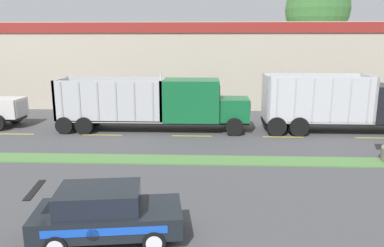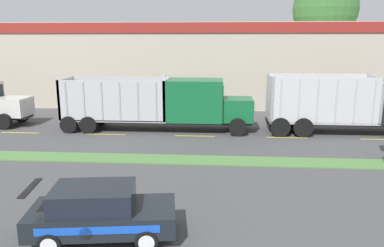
% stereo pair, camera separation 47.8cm
% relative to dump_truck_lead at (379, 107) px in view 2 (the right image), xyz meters
% --- Properties ---
extents(grass_verge, '(120.00, 1.38, 0.06)m').
position_rel_dump_truck_lead_xyz_m(grass_verge, '(-11.25, -6.20, -1.58)').
color(grass_verge, '#517F42').
rests_on(grass_verge, ground_plane).
extents(centre_line_2, '(2.40, 0.14, 0.01)m').
position_rel_dump_truck_lead_xyz_m(centre_line_2, '(-21.86, -1.51, -1.61)').
color(centre_line_2, yellow).
rests_on(centre_line_2, ground_plane).
extents(centre_line_3, '(2.40, 0.14, 0.01)m').
position_rel_dump_truck_lead_xyz_m(centre_line_3, '(-16.46, -1.51, -1.61)').
color(centre_line_3, yellow).
rests_on(centre_line_3, ground_plane).
extents(centre_line_4, '(2.40, 0.14, 0.01)m').
position_rel_dump_truck_lead_xyz_m(centre_line_4, '(-11.06, -1.51, -1.61)').
color(centre_line_4, yellow).
rests_on(centre_line_4, ground_plane).
extents(centre_line_5, '(2.40, 0.14, 0.01)m').
position_rel_dump_truck_lead_xyz_m(centre_line_5, '(-5.66, -1.51, -1.61)').
color(centre_line_5, yellow).
rests_on(centre_line_5, ground_plane).
extents(centre_line_6, '(2.40, 0.14, 0.01)m').
position_rel_dump_truck_lead_xyz_m(centre_line_6, '(-0.26, -1.51, -1.61)').
color(centre_line_6, yellow).
rests_on(centre_line_6, ground_plane).
extents(dump_truck_lead, '(11.53, 2.85, 3.51)m').
position_rel_dump_truck_lead_xyz_m(dump_truck_lead, '(0.00, 0.00, 0.00)').
color(dump_truck_lead, black).
rests_on(dump_truck_lead, ground_plane).
extents(dump_truck_mid, '(11.89, 2.76, 3.69)m').
position_rel_dump_truck_lead_xyz_m(dump_truck_mid, '(-12.27, -0.10, 0.06)').
color(dump_truck_mid, black).
rests_on(dump_truck_mid, ground_plane).
extents(rally_car, '(4.32, 2.33, 1.58)m').
position_rel_dump_truck_lead_xyz_m(rally_car, '(-12.97, -13.43, -0.82)').
color(rally_car, black).
rests_on(rally_car, ground_plane).
extents(store_building_backdrop, '(42.25, 12.10, 6.99)m').
position_rel_dump_truck_lead_xyz_m(store_building_backdrop, '(-13.99, 12.85, 1.89)').
color(store_building_backdrop, '#BCB29E').
rests_on(store_building_backdrop, ground_plane).
extents(tree_behind_left, '(5.61, 5.61, 12.49)m').
position_rel_dump_truck_lead_xyz_m(tree_behind_left, '(-0.49, 11.89, 7.18)').
color(tree_behind_left, '#473828').
rests_on(tree_behind_left, ground_plane).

